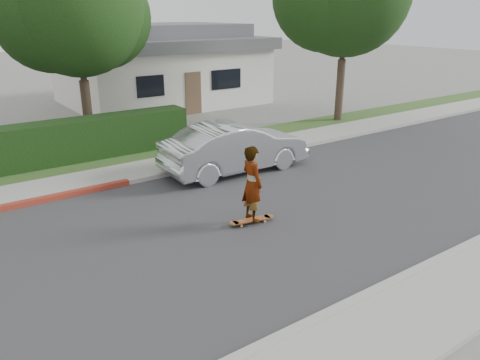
# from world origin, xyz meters

# --- Properties ---
(ground) EXTENTS (120.00, 120.00, 0.00)m
(ground) POSITION_xyz_m (0.00, 0.00, 0.00)
(ground) COLOR slate
(ground) RESTS_ON ground
(road) EXTENTS (60.00, 8.00, 0.01)m
(road) POSITION_xyz_m (0.00, 0.00, 0.01)
(road) COLOR #2D2D30
(road) RESTS_ON ground
(curb_near) EXTENTS (60.00, 0.20, 0.15)m
(curb_near) POSITION_xyz_m (0.00, -4.10, 0.07)
(curb_near) COLOR #9E9E99
(curb_near) RESTS_ON ground
(curb_far) EXTENTS (60.00, 0.20, 0.15)m
(curb_far) POSITION_xyz_m (0.00, 4.10, 0.07)
(curb_far) COLOR #9E9E99
(curb_far) RESTS_ON ground
(sidewalk_far) EXTENTS (60.00, 1.60, 0.12)m
(sidewalk_far) POSITION_xyz_m (0.00, 5.00, 0.06)
(sidewalk_far) COLOR gray
(sidewalk_far) RESTS_ON ground
(planting_strip) EXTENTS (60.00, 1.60, 0.10)m
(planting_strip) POSITION_xyz_m (0.00, 6.60, 0.05)
(planting_strip) COLOR #2D4C1E
(planting_strip) RESTS_ON ground
(tree_center) EXTENTS (5.66, 4.84, 7.44)m
(tree_center) POSITION_xyz_m (1.49, 9.19, 4.90)
(tree_center) COLOR #33261C
(tree_center) RESTS_ON ground
(house) EXTENTS (10.60, 8.60, 4.30)m
(house) POSITION_xyz_m (8.00, 16.00, 2.10)
(house) COLOR beige
(house) RESTS_ON ground
(skateboard) EXTENTS (1.21, 0.44, 0.11)m
(skateboard) POSITION_xyz_m (2.40, -0.30, 0.10)
(skateboard) COLOR gold
(skateboard) RESTS_ON ground
(skateboarder) EXTENTS (0.49, 0.71, 1.87)m
(skateboarder) POSITION_xyz_m (2.40, -0.30, 1.05)
(skateboarder) COLOR white
(skateboarder) RESTS_ON skateboard
(car_silver) EXTENTS (4.91, 1.81, 1.60)m
(car_silver) POSITION_xyz_m (4.37, 3.27, 0.80)
(car_silver) COLOR silver
(car_silver) RESTS_ON ground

